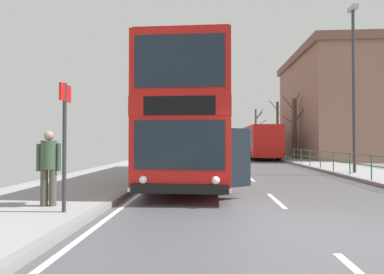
{
  "coord_description": "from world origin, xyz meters",
  "views": [
    {
      "loc": [
        -1.82,
        -5.48,
        1.59
      ],
      "look_at": [
        -2.53,
        6.35,
        1.81
      ],
      "focal_mm": 27.13,
      "sensor_mm": 36.0,
      "label": 1
    }
  ],
  "objects_px": {
    "bus_stop_sign_near": "(65,133)",
    "background_building_00": "(367,106)",
    "double_decker_bus_main": "(193,124)",
    "street_lamp_far_side": "(354,76)",
    "pedestrian_with_backpack": "(49,162)",
    "bare_tree_far_00": "(294,127)",
    "bare_tree_far_01": "(256,129)",
    "background_bus_far_lane": "(257,141)",
    "bare_tree_far_02": "(278,127)"
  },
  "relations": [
    {
      "from": "bus_stop_sign_near",
      "to": "background_building_00",
      "type": "relative_size",
      "value": 0.19
    },
    {
      "from": "double_decker_bus_main",
      "to": "street_lamp_far_side",
      "type": "distance_m",
      "value": 8.32
    },
    {
      "from": "bus_stop_sign_near",
      "to": "street_lamp_far_side",
      "type": "relative_size",
      "value": 0.33
    },
    {
      "from": "double_decker_bus_main",
      "to": "pedestrian_with_backpack",
      "type": "relative_size",
      "value": 6.03
    },
    {
      "from": "bare_tree_far_00",
      "to": "bare_tree_far_01",
      "type": "height_order",
      "value": "bare_tree_far_01"
    },
    {
      "from": "bus_stop_sign_near",
      "to": "bare_tree_far_01",
      "type": "relative_size",
      "value": 0.41
    },
    {
      "from": "background_bus_far_lane",
      "to": "background_building_00",
      "type": "height_order",
      "value": "background_building_00"
    },
    {
      "from": "street_lamp_far_side",
      "to": "bare_tree_far_00",
      "type": "relative_size",
      "value": 1.35
    },
    {
      "from": "double_decker_bus_main",
      "to": "background_building_00",
      "type": "bearing_deg",
      "value": 46.28
    },
    {
      "from": "street_lamp_far_side",
      "to": "double_decker_bus_main",
      "type": "bearing_deg",
      "value": -163.7
    },
    {
      "from": "pedestrian_with_backpack",
      "to": "bus_stop_sign_near",
      "type": "distance_m",
      "value": 1.09
    },
    {
      "from": "double_decker_bus_main",
      "to": "bare_tree_far_00",
      "type": "relative_size",
      "value": 1.73
    },
    {
      "from": "bus_stop_sign_near",
      "to": "street_lamp_far_side",
      "type": "xyz_separation_m",
      "value": [
        10.0,
        8.5,
        2.99
      ]
    },
    {
      "from": "pedestrian_with_backpack",
      "to": "street_lamp_far_side",
      "type": "distance_m",
      "value": 13.77
    },
    {
      "from": "double_decker_bus_main",
      "to": "bus_stop_sign_near",
      "type": "xyz_separation_m",
      "value": [
        -2.36,
        -6.26,
        -0.58
      ]
    },
    {
      "from": "double_decker_bus_main",
      "to": "background_building_00",
      "type": "distance_m",
      "value": 22.99
    },
    {
      "from": "double_decker_bus_main",
      "to": "bus_stop_sign_near",
      "type": "relative_size",
      "value": 3.83
    },
    {
      "from": "bus_stop_sign_near",
      "to": "bare_tree_far_01",
      "type": "height_order",
      "value": "bare_tree_far_01"
    },
    {
      "from": "bare_tree_far_00",
      "to": "background_building_00",
      "type": "distance_m",
      "value": 7.87
    },
    {
      "from": "pedestrian_with_backpack",
      "to": "bare_tree_far_02",
      "type": "bearing_deg",
      "value": 67.75
    },
    {
      "from": "pedestrian_with_backpack",
      "to": "street_lamp_far_side",
      "type": "xyz_separation_m",
      "value": [
        10.65,
        7.93,
        3.64
      ]
    },
    {
      "from": "street_lamp_far_side",
      "to": "bare_tree_far_01",
      "type": "bearing_deg",
      "value": 89.52
    },
    {
      "from": "background_bus_far_lane",
      "to": "bare_tree_far_02",
      "type": "bearing_deg",
      "value": 61.75
    },
    {
      "from": "background_bus_far_lane",
      "to": "bare_tree_far_00",
      "type": "relative_size",
      "value": 1.81
    },
    {
      "from": "bare_tree_far_02",
      "to": "background_building_00",
      "type": "xyz_separation_m",
      "value": [
        6.78,
        -7.17,
        1.57
      ]
    },
    {
      "from": "pedestrian_with_backpack",
      "to": "background_building_00",
      "type": "bearing_deg",
      "value": 49.75
    },
    {
      "from": "background_bus_far_lane",
      "to": "bus_stop_sign_near",
      "type": "height_order",
      "value": "background_bus_far_lane"
    },
    {
      "from": "bare_tree_far_00",
      "to": "background_building_00",
      "type": "bearing_deg",
      "value": 13.47
    },
    {
      "from": "bus_stop_sign_near",
      "to": "bare_tree_far_01",
      "type": "xyz_separation_m",
      "value": [
        10.26,
        39.28,
        1.85
      ]
    },
    {
      "from": "background_building_00",
      "to": "street_lamp_far_side",
      "type": "bearing_deg",
      "value": -119.7
    },
    {
      "from": "bus_stop_sign_near",
      "to": "bare_tree_far_00",
      "type": "height_order",
      "value": "bare_tree_far_00"
    },
    {
      "from": "bare_tree_far_02",
      "to": "pedestrian_with_backpack",
      "type": "bearing_deg",
      "value": -112.25
    },
    {
      "from": "bare_tree_far_01",
      "to": "bare_tree_far_02",
      "type": "bearing_deg",
      "value": -83.27
    },
    {
      "from": "background_bus_far_lane",
      "to": "background_building_00",
      "type": "bearing_deg",
      "value": -3.04
    },
    {
      "from": "double_decker_bus_main",
      "to": "background_bus_far_lane",
      "type": "distance_m",
      "value": 17.91
    },
    {
      "from": "bare_tree_far_01",
      "to": "pedestrian_with_backpack",
      "type": "bearing_deg",
      "value": -105.74
    },
    {
      "from": "bare_tree_far_01",
      "to": "background_building_00",
      "type": "distance_m",
      "value": 18.35
    },
    {
      "from": "double_decker_bus_main",
      "to": "pedestrian_with_backpack",
      "type": "xyz_separation_m",
      "value": [
        -3.01,
        -5.69,
        -1.24
      ]
    },
    {
      "from": "bus_stop_sign_near",
      "to": "bare_tree_far_01",
      "type": "distance_m",
      "value": 40.64
    },
    {
      "from": "bus_stop_sign_near",
      "to": "bare_tree_far_02",
      "type": "distance_m",
      "value": 32.06
    },
    {
      "from": "background_bus_far_lane",
      "to": "street_lamp_far_side",
      "type": "bearing_deg",
      "value": -81.56
    },
    {
      "from": "background_bus_far_lane",
      "to": "street_lamp_far_side",
      "type": "relative_size",
      "value": 1.34
    },
    {
      "from": "background_bus_far_lane",
      "to": "background_building_00",
      "type": "xyz_separation_m",
      "value": [
        10.34,
        -0.55,
        3.39
      ]
    },
    {
      "from": "pedestrian_with_backpack",
      "to": "bare_tree_far_00",
      "type": "distance_m",
      "value": 23.47
    },
    {
      "from": "pedestrian_with_backpack",
      "to": "bare_tree_far_01",
      "type": "relative_size",
      "value": 0.26
    },
    {
      "from": "street_lamp_far_side",
      "to": "background_building_00",
      "type": "bearing_deg",
      "value": 60.3
    },
    {
      "from": "bare_tree_far_00",
      "to": "background_building_00",
      "type": "xyz_separation_m",
      "value": [
        7.37,
        1.77,
        2.12
      ]
    },
    {
      "from": "bare_tree_far_00",
      "to": "pedestrian_with_backpack",
      "type": "bearing_deg",
      "value": -119.2
    },
    {
      "from": "street_lamp_far_side",
      "to": "bare_tree_far_02",
      "type": "bearing_deg",
      "value": 86.37
    },
    {
      "from": "pedestrian_with_backpack",
      "to": "street_lamp_far_side",
      "type": "height_order",
      "value": "street_lamp_far_side"
    }
  ]
}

